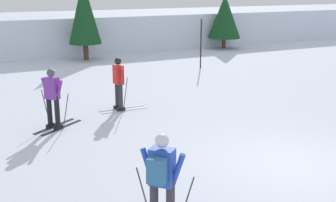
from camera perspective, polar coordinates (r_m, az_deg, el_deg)
The scene contains 8 objects.
ground_plane at distance 10.26m, azimuth 16.04°, elevation -7.96°, with size 120.00×120.00×0.00m, color silver.
far_snow_ridge at distance 28.60m, azimuth -13.53°, elevation 8.86°, with size 80.00×7.77×2.16m, color silver.
skier_blue at distance 6.86m, azimuth -0.85°, elevation -10.37°, with size 1.44×1.34×1.71m.
skier_purple at distance 12.36m, azimuth -14.94°, elevation 0.50°, with size 1.52×1.23×1.71m.
skier_red at distance 13.87m, azimuth -6.49°, elevation 2.45°, with size 1.61×1.00×1.71m.
trail_marker_pole at distance 21.09m, azimuth 4.35°, elevation 7.51°, with size 0.06×0.06×2.38m, color black.
conifer_far_left at distance 23.71m, azimuth -10.98°, elevation 11.44°, with size 1.75×1.75×4.27m.
conifer_far_right at distance 28.03m, azimuth 7.45°, elevation 10.97°, with size 2.06×2.06×3.38m.
Camera 1 is at (-6.60, -6.82, 3.88)m, focal length 46.35 mm.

